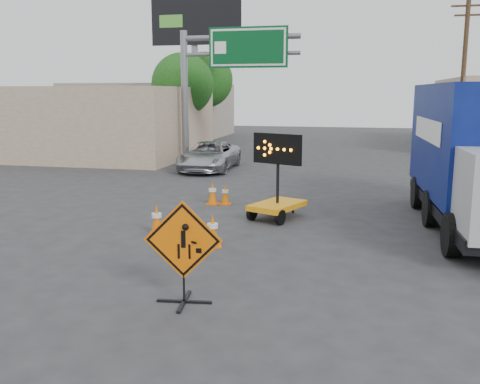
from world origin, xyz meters
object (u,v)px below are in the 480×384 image
(construction_sign, at_px, (183,250))
(pickup_truck, at_px, (210,156))
(box_truck, at_px, (479,164))
(arrow_board, at_px, (277,199))

(construction_sign, distance_m, pickup_truck, 16.62)
(box_truck, bearing_deg, pickup_truck, 135.23)
(arrow_board, distance_m, box_truck, 5.63)
(construction_sign, bearing_deg, box_truck, 41.31)
(pickup_truck, distance_m, box_truck, 13.87)
(construction_sign, bearing_deg, pickup_truck, 97.61)
(construction_sign, xyz_separation_m, box_truck, (6.07, 6.86, 0.80))
(box_truck, bearing_deg, construction_sign, -134.53)
(construction_sign, distance_m, box_truck, 9.20)
(construction_sign, bearing_deg, arrow_board, 77.95)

